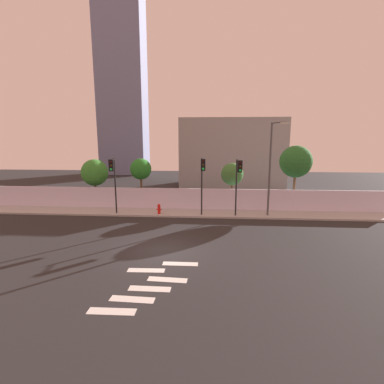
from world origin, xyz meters
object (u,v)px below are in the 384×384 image
at_px(roadside_tree_leftmost, 95,173).
at_px(roadside_tree_rightmost, 296,162).
at_px(street_lamp_curbside, 272,162).
at_px(traffic_light_left, 202,175).
at_px(traffic_light_right, 238,176).
at_px(roadside_tree_midleft, 141,169).
at_px(fire_hydrant, 159,208).
at_px(traffic_light_center, 113,174).
at_px(roadside_tree_midright, 232,174).

relative_size(roadside_tree_leftmost, roadside_tree_rightmost, 0.77).
distance_m(street_lamp_curbside, roadside_tree_rightmost, 4.38).
distance_m(traffic_light_left, roadside_tree_leftmost, 10.94).
distance_m(traffic_light_left, traffic_light_right, 2.75).
xyz_separation_m(traffic_light_right, roadside_tree_midleft, (-8.59, 3.90, 0.01)).
relative_size(street_lamp_curbside, fire_hydrant, 8.86).
bearing_deg(street_lamp_curbside, roadside_tree_rightmost, 51.01).
height_order(traffic_light_right, roadside_tree_leftmost, traffic_light_right).
bearing_deg(street_lamp_curbside, traffic_light_center, -177.03).
xyz_separation_m(fire_hydrant, roadside_tree_midleft, (-2.26, 3.31, 2.86)).
xyz_separation_m(fire_hydrant, roadside_tree_rightmost, (11.66, 3.31, 3.64)).
xyz_separation_m(roadside_tree_midleft, roadside_tree_rightmost, (13.93, 0.00, 0.78)).
distance_m(roadside_tree_leftmost, roadside_tree_midright, 12.79).
bearing_deg(traffic_light_center, roadside_tree_midleft, 73.44).
distance_m(traffic_light_left, fire_hydrant, 4.63).
xyz_separation_m(street_lamp_curbside, fire_hydrant, (-8.91, 0.09, -3.87)).
xyz_separation_m(traffic_light_right, roadside_tree_midright, (-0.20, 3.90, -0.38)).
height_order(roadside_tree_leftmost, roadside_tree_rightmost, roadside_tree_rightmost).
relative_size(traffic_light_right, roadside_tree_midright, 1.10).
bearing_deg(street_lamp_curbside, fire_hydrant, 179.43).
distance_m(street_lamp_curbside, roadside_tree_midright, 4.62).
bearing_deg(roadside_tree_leftmost, traffic_light_right, -16.70).
bearing_deg(fire_hydrant, street_lamp_curbside, -0.57).
height_order(fire_hydrant, roadside_tree_leftmost, roadside_tree_leftmost).
height_order(traffic_light_right, roadside_tree_midright, traffic_light_right).
height_order(traffic_light_right, street_lamp_curbside, street_lamp_curbside).
distance_m(traffic_light_right, roadside_tree_midleft, 9.43).
bearing_deg(roadside_tree_leftmost, fire_hydrant, -26.41).
height_order(traffic_light_center, traffic_light_right, traffic_light_center).
bearing_deg(roadside_tree_leftmost, roadside_tree_midleft, -0.00).
relative_size(traffic_light_center, roadside_tree_rightmost, 0.80).
relative_size(traffic_light_left, traffic_light_right, 1.02).
height_order(street_lamp_curbside, roadside_tree_midleft, street_lamp_curbside).
relative_size(street_lamp_curbside, roadside_tree_midright, 1.79).
bearing_deg(street_lamp_curbside, traffic_light_left, -175.53).
xyz_separation_m(street_lamp_curbside, roadside_tree_rightmost, (2.75, 3.40, -0.24)).
height_order(roadside_tree_midleft, roadside_tree_midright, roadside_tree_midleft).
bearing_deg(roadside_tree_midright, roadside_tree_leftmost, 180.00).
xyz_separation_m(traffic_light_left, roadside_tree_midright, (2.55, 3.82, -0.43)).
relative_size(traffic_light_center, street_lamp_curbside, 0.62).
xyz_separation_m(traffic_light_center, fire_hydrant, (3.46, 0.73, -2.89)).
bearing_deg(traffic_light_right, roadside_tree_rightmost, 36.16).
xyz_separation_m(street_lamp_curbside, roadside_tree_midright, (-2.79, 3.40, -1.41)).
distance_m(traffic_light_right, roadside_tree_midright, 3.92).
distance_m(traffic_light_center, roadside_tree_rightmost, 15.68).
bearing_deg(roadside_tree_leftmost, traffic_light_center, -51.61).
relative_size(traffic_light_center, roadside_tree_midright, 1.11).
relative_size(roadside_tree_midright, roadside_tree_rightmost, 0.72).
height_order(traffic_light_right, roadside_tree_midleft, traffic_light_right).
distance_m(traffic_light_center, roadside_tree_midright, 10.41).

